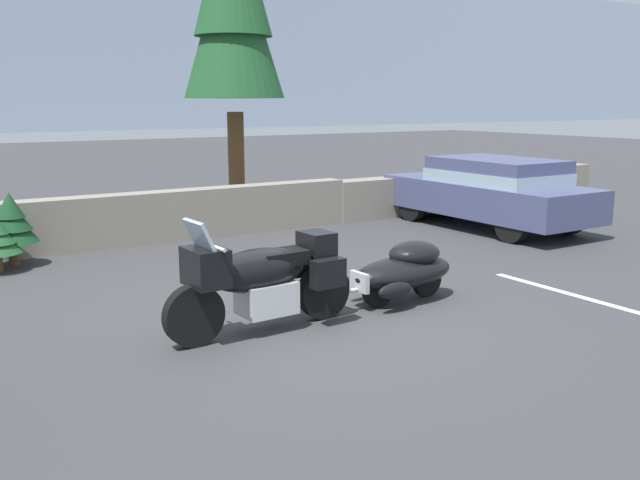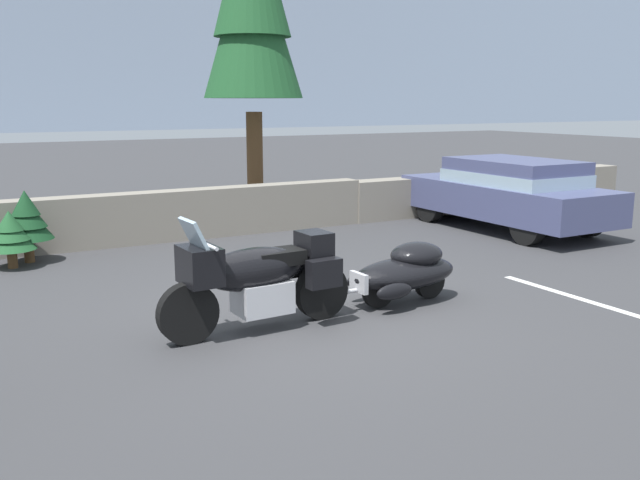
% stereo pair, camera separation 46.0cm
% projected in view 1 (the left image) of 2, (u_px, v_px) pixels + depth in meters
% --- Properties ---
extents(ground_plane, '(80.00, 80.00, 0.00)m').
position_uv_depth(ground_plane, '(307.00, 319.00, 8.11)').
color(ground_plane, '#38383A').
extents(stone_guard_wall, '(24.00, 0.56, 0.92)m').
position_uv_depth(stone_guard_wall, '(158.00, 217.00, 12.52)').
color(stone_guard_wall, gray).
rests_on(stone_guard_wall, ground).
extents(touring_motorcycle, '(2.31, 0.80, 1.33)m').
position_uv_depth(touring_motorcycle, '(262.00, 277.00, 7.55)').
color(touring_motorcycle, black).
rests_on(touring_motorcycle, ground).
extents(car_shaped_trailer, '(2.21, 0.80, 0.76)m').
position_uv_depth(car_shaped_trailer, '(404.00, 270.00, 8.77)').
color(car_shaped_trailer, black).
rests_on(car_shaped_trailer, ground).
extents(sedan_at_right_edge, '(1.83, 4.50, 1.41)m').
position_uv_depth(sedan_at_right_edge, '(490.00, 190.00, 13.84)').
color(sedan_at_right_edge, black).
rests_on(sedan_at_right_edge, ground).
extents(pine_sapling_near, '(0.80, 0.80, 1.15)m').
position_uv_depth(pine_sapling_near, '(11.00, 220.00, 10.58)').
color(pine_sapling_near, brown).
rests_on(pine_sapling_near, ground).
extents(parking_stripe_marker, '(0.12, 3.60, 0.01)m').
position_uv_depth(parking_stripe_marker, '(605.00, 304.00, 8.71)').
color(parking_stripe_marker, silver).
rests_on(parking_stripe_marker, ground).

